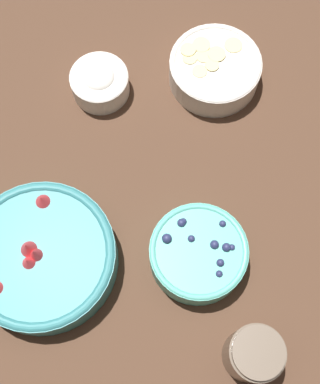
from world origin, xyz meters
name	(u,v)px	position (x,y,z in m)	size (l,w,h in m)	color
ground_plane	(177,172)	(0.00, 0.00, 0.00)	(4.00, 4.00, 0.00)	#4C3323
bowl_strawberries	(41,257)	(0.21, -0.18, 0.04)	(0.24, 0.24, 0.09)	teal
bowl_blueberries	(198,253)	(0.14, 0.07, 0.03)	(0.16, 0.16, 0.07)	#56B7A8
bowl_bananas	(215,69)	(-0.20, 0.02, 0.03)	(0.17, 0.17, 0.06)	silver
bowl_cream	(100,82)	(-0.13, -0.17, 0.03)	(0.11, 0.11, 0.06)	white
jar_chocolate	(253,354)	(0.28, 0.17, 0.05)	(0.08, 0.08, 0.11)	brown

